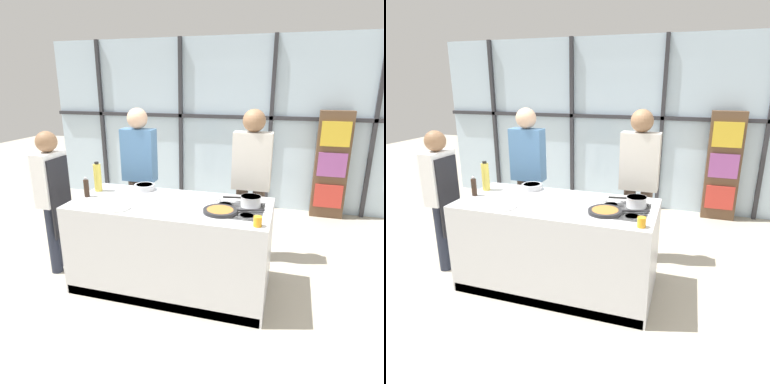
% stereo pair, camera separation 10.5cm
% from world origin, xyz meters
% --- Properties ---
extents(ground_plane, '(18.00, 18.00, 0.00)m').
position_xyz_m(ground_plane, '(0.00, 0.00, 0.00)').
color(ground_plane, '#BCB29E').
extents(back_window_wall, '(6.40, 0.10, 2.80)m').
position_xyz_m(back_window_wall, '(0.00, 2.77, 1.40)').
color(back_window_wall, silver).
rests_on(back_window_wall, ground_plane).
extents(bookshelf, '(0.50, 0.19, 1.69)m').
position_xyz_m(bookshelf, '(1.74, 2.58, 0.85)').
color(bookshelf, brown).
rests_on(bookshelf, ground_plane).
extents(demo_island, '(1.99, 0.90, 0.94)m').
position_xyz_m(demo_island, '(0.00, -0.00, 0.47)').
color(demo_island, silver).
rests_on(demo_island, ground_plane).
extents(chef, '(0.22, 0.39, 1.60)m').
position_xyz_m(chef, '(-1.36, -0.02, 0.92)').
color(chef, '#232838').
rests_on(chef, ground_plane).
extents(spectator_far_left, '(0.42, 0.25, 1.80)m').
position_xyz_m(spectator_far_left, '(-0.70, 0.82, 1.04)').
color(spectator_far_left, '#47382D').
rests_on(spectator_far_left, ground_plane).
extents(spectator_center_left, '(0.43, 0.25, 1.81)m').
position_xyz_m(spectator_center_left, '(0.70, 0.82, 1.05)').
color(spectator_center_left, '#47382D').
rests_on(spectator_center_left, ground_plane).
extents(frying_pan, '(0.56, 0.32, 0.03)m').
position_xyz_m(frying_pan, '(0.54, -0.12, 0.95)').
color(frying_pan, '#232326').
rests_on(frying_pan, demo_island).
extents(saucepan, '(0.37, 0.20, 0.10)m').
position_xyz_m(saucepan, '(0.78, 0.12, 0.99)').
color(saucepan, silver).
rests_on(saucepan, demo_island).
extents(white_plate, '(0.26, 0.26, 0.01)m').
position_xyz_m(white_plate, '(-0.44, -0.29, 0.94)').
color(white_plate, white).
rests_on(white_plate, demo_island).
extents(mixing_bowl, '(0.23, 0.23, 0.06)m').
position_xyz_m(mixing_bowl, '(-0.42, 0.33, 0.97)').
color(mixing_bowl, silver).
rests_on(mixing_bowl, demo_island).
extents(oil_bottle, '(0.08, 0.08, 0.33)m').
position_xyz_m(oil_bottle, '(-0.90, 0.16, 1.09)').
color(oil_bottle, '#E0CC4C').
rests_on(oil_bottle, demo_island).
extents(pepper_grinder, '(0.05, 0.05, 0.21)m').
position_xyz_m(pepper_grinder, '(-0.91, -0.06, 1.03)').
color(pepper_grinder, '#332319').
rests_on(pepper_grinder, demo_island).
extents(juice_glass_near, '(0.07, 0.07, 0.09)m').
position_xyz_m(juice_glass_near, '(0.90, -0.35, 0.98)').
color(juice_glass_near, orange).
rests_on(juice_glass_near, demo_island).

